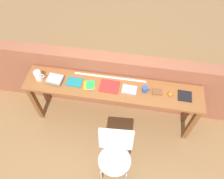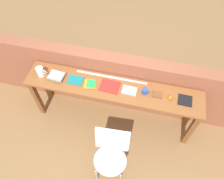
{
  "view_description": "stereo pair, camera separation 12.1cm",
  "coord_description": "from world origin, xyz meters",
  "px_view_note": "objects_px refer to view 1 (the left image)",
  "views": [
    {
      "loc": [
        0.27,
        -1.44,
        3.33
      ],
      "look_at": [
        0.0,
        0.25,
        0.9
      ],
      "focal_mm": 35.0,
      "sensor_mm": 36.0,
      "label": 1
    },
    {
      "loc": [
        0.39,
        -1.42,
        3.33
      ],
      "look_at": [
        0.0,
        0.25,
        0.9
      ],
      "focal_mm": 35.0,
      "sensor_mm": 36.0,
      "label": 2
    }
  ],
  "objects_px": {
    "chair_white_moulded": "(115,153)",
    "book_open_centre": "(109,86)",
    "book_stack_leftmost": "(55,80)",
    "pamphlet_pile_colourful": "(89,85)",
    "mug": "(145,89)",
    "book_repair_rightmost": "(185,96)",
    "magazine_cycling": "(74,82)",
    "sports_ball_small": "(170,94)",
    "leather_journal_brown": "(157,92)",
    "pitcher_white": "(38,76)"
  },
  "relations": [
    {
      "from": "pitcher_white",
      "to": "book_stack_leftmost",
      "type": "relative_size",
      "value": 0.82
    },
    {
      "from": "pitcher_white",
      "to": "book_open_centre",
      "type": "bearing_deg",
      "value": 1.21
    },
    {
      "from": "mug",
      "to": "book_repair_rightmost",
      "type": "bearing_deg",
      "value": -0.24
    },
    {
      "from": "book_open_centre",
      "to": "mug",
      "type": "relative_size",
      "value": 2.42
    },
    {
      "from": "leather_journal_brown",
      "to": "book_repair_rightmost",
      "type": "distance_m",
      "value": 0.37
    },
    {
      "from": "leather_journal_brown",
      "to": "pamphlet_pile_colourful",
      "type": "bearing_deg",
      "value": 179.7
    },
    {
      "from": "mug",
      "to": "book_repair_rightmost",
      "type": "distance_m",
      "value": 0.54
    },
    {
      "from": "pamphlet_pile_colourful",
      "to": "mug",
      "type": "xyz_separation_m",
      "value": [
        0.77,
        0.03,
        0.04
      ]
    },
    {
      "from": "book_open_centre",
      "to": "book_repair_rightmost",
      "type": "height_order",
      "value": "book_repair_rightmost"
    },
    {
      "from": "book_open_centre",
      "to": "sports_ball_small",
      "type": "relative_size",
      "value": 4.16
    },
    {
      "from": "chair_white_moulded",
      "to": "mug",
      "type": "bearing_deg",
      "value": 70.32
    },
    {
      "from": "chair_white_moulded",
      "to": "book_repair_rightmost",
      "type": "height_order",
      "value": "book_repair_rightmost"
    },
    {
      "from": "chair_white_moulded",
      "to": "magazine_cycling",
      "type": "height_order",
      "value": "magazine_cycling"
    },
    {
      "from": "book_open_centre",
      "to": "mug",
      "type": "height_order",
      "value": "mug"
    },
    {
      "from": "magazine_cycling",
      "to": "book_repair_rightmost",
      "type": "distance_m",
      "value": 1.52
    },
    {
      "from": "pamphlet_pile_colourful",
      "to": "leather_journal_brown",
      "type": "bearing_deg",
      "value": 2.14
    },
    {
      "from": "book_stack_leftmost",
      "to": "magazine_cycling",
      "type": "bearing_deg",
      "value": 4.37
    },
    {
      "from": "book_open_centre",
      "to": "book_repair_rightmost",
      "type": "distance_m",
      "value": 1.02
    },
    {
      "from": "book_stack_leftmost",
      "to": "sports_ball_small",
      "type": "relative_size",
      "value": 3.52
    },
    {
      "from": "book_stack_leftmost",
      "to": "sports_ball_small",
      "type": "height_order",
      "value": "same"
    },
    {
      "from": "sports_ball_small",
      "to": "book_repair_rightmost",
      "type": "distance_m",
      "value": 0.2
    },
    {
      "from": "chair_white_moulded",
      "to": "mug",
      "type": "distance_m",
      "value": 0.93
    },
    {
      "from": "pitcher_white",
      "to": "mug",
      "type": "relative_size",
      "value": 1.67
    },
    {
      "from": "book_stack_leftmost",
      "to": "pamphlet_pile_colourful",
      "type": "relative_size",
      "value": 1.21
    },
    {
      "from": "pamphlet_pile_colourful",
      "to": "sports_ball_small",
      "type": "height_order",
      "value": "sports_ball_small"
    },
    {
      "from": "book_open_centre",
      "to": "leather_journal_brown",
      "type": "xyz_separation_m",
      "value": [
        0.65,
        0.01,
        0.0
      ]
    },
    {
      "from": "pamphlet_pile_colourful",
      "to": "book_repair_rightmost",
      "type": "relative_size",
      "value": 1.03
    },
    {
      "from": "magazine_cycling",
      "to": "mug",
      "type": "bearing_deg",
      "value": 2.99
    },
    {
      "from": "pamphlet_pile_colourful",
      "to": "magazine_cycling",
      "type": "bearing_deg",
      "value": 174.0
    },
    {
      "from": "pitcher_white",
      "to": "book_stack_leftmost",
      "type": "distance_m",
      "value": 0.23
    },
    {
      "from": "pitcher_white",
      "to": "book_open_centre",
      "type": "relative_size",
      "value": 0.69
    },
    {
      "from": "book_stack_leftmost",
      "to": "book_repair_rightmost",
      "type": "height_order",
      "value": "book_stack_leftmost"
    },
    {
      "from": "pamphlet_pile_colourful",
      "to": "mug",
      "type": "relative_size",
      "value": 1.69
    },
    {
      "from": "chair_white_moulded",
      "to": "sports_ball_small",
      "type": "bearing_deg",
      "value": 51.21
    },
    {
      "from": "chair_white_moulded",
      "to": "pamphlet_pile_colourful",
      "type": "xyz_separation_m",
      "value": [
        -0.48,
        0.77,
        0.36
      ]
    },
    {
      "from": "sports_ball_small",
      "to": "book_open_centre",
      "type": "bearing_deg",
      "value": 179.0
    },
    {
      "from": "pitcher_white",
      "to": "book_repair_rightmost",
      "type": "distance_m",
      "value": 2.03
    },
    {
      "from": "chair_white_moulded",
      "to": "book_open_centre",
      "type": "distance_m",
      "value": 0.89
    },
    {
      "from": "sports_ball_small",
      "to": "book_repair_rightmost",
      "type": "relative_size",
      "value": 0.35
    },
    {
      "from": "chair_white_moulded",
      "to": "book_stack_leftmost",
      "type": "height_order",
      "value": "book_stack_leftmost"
    },
    {
      "from": "magazine_cycling",
      "to": "book_repair_rightmost",
      "type": "height_order",
      "value": "book_repair_rightmost"
    },
    {
      "from": "magazine_cycling",
      "to": "mug",
      "type": "xyz_separation_m",
      "value": [
        0.99,
        0.0,
        0.04
      ]
    },
    {
      "from": "chair_white_moulded",
      "to": "book_open_centre",
      "type": "xyz_separation_m",
      "value": [
        -0.2,
        0.79,
        0.36
      ]
    },
    {
      "from": "pamphlet_pile_colourful",
      "to": "leather_journal_brown",
      "type": "height_order",
      "value": "leather_journal_brown"
    },
    {
      "from": "book_stack_leftmost",
      "to": "book_repair_rightmost",
      "type": "bearing_deg",
      "value": 0.75
    },
    {
      "from": "pitcher_white",
      "to": "pamphlet_pile_colourful",
      "type": "distance_m",
      "value": 0.73
    },
    {
      "from": "book_open_centre",
      "to": "sports_ball_small",
      "type": "xyz_separation_m",
      "value": [
        0.83,
        -0.01,
        0.02
      ]
    },
    {
      "from": "pitcher_white",
      "to": "sports_ball_small",
      "type": "bearing_deg",
      "value": 0.21
    },
    {
      "from": "pamphlet_pile_colourful",
      "to": "sports_ball_small",
      "type": "relative_size",
      "value": 2.91
    },
    {
      "from": "mug",
      "to": "book_repair_rightmost",
      "type": "relative_size",
      "value": 0.61
    }
  ]
}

